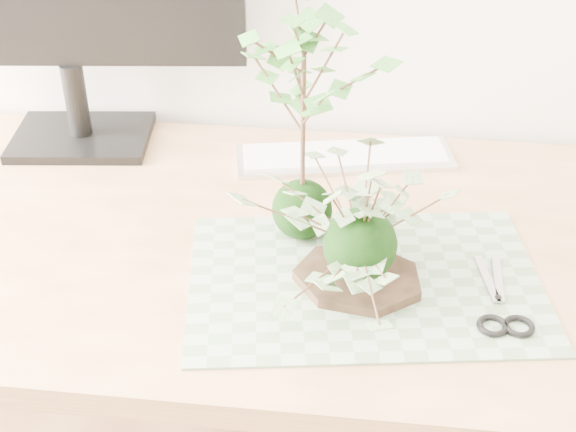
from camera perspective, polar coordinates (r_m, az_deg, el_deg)
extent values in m
cube|color=tan|center=(1.24, 1.79, -2.38)|extent=(1.60, 0.70, 0.04)
cube|color=#5D7D5A|center=(1.14, 5.48, -4.64)|extent=(0.54, 0.40, 0.00)
cylinder|color=black|center=(1.13, 5.00, -4.43)|extent=(0.21, 0.21, 0.01)
sphere|color=black|center=(1.10, 5.14, -2.03)|extent=(0.10, 0.10, 0.10)
sphere|color=black|center=(1.21, 1.01, 0.49)|extent=(0.09, 0.09, 0.09)
cylinder|color=#40291B|center=(1.14, 1.07, 6.05)|extent=(0.01, 0.01, 0.22)
cube|color=silver|center=(1.43, 4.04, 4.18)|extent=(0.40, 0.19, 0.01)
cube|color=white|center=(1.42, 4.05, 4.43)|extent=(0.37, 0.16, 0.01)
cube|color=black|center=(1.53, -14.42, 5.45)|extent=(0.26, 0.21, 0.02)
cylinder|color=black|center=(1.50, -14.83, 7.99)|extent=(0.04, 0.04, 0.13)
cube|color=#98989D|center=(1.17, 14.17, -4.41)|extent=(0.03, 0.10, 0.00)
cube|color=#98989D|center=(1.17, 14.90, -4.45)|extent=(0.01, 0.10, 0.00)
torus|color=black|center=(1.09, 14.15, -7.50)|extent=(0.05, 0.05, 0.01)
torus|color=black|center=(1.10, 15.91, -7.57)|extent=(0.05, 0.05, 0.01)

